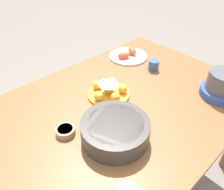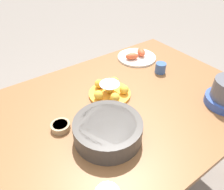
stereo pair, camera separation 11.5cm
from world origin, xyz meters
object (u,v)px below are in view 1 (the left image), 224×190
(sauce_bowl, at_px, (65,131))
(seafood_platter, at_px, (128,55))
(dining_table, at_px, (115,118))
(serving_bowl, at_px, (115,130))
(cup_near, at_px, (154,65))
(cake_plate, at_px, (109,91))
(warming_pot, at_px, (222,86))

(sauce_bowl, xyz_separation_m, seafood_platter, (-0.75, -0.32, 0.00))
(dining_table, bearing_deg, sauce_bowl, -4.22)
(dining_table, xyz_separation_m, serving_bowl, (0.15, 0.15, 0.13))
(serving_bowl, xyz_separation_m, cup_near, (-0.60, -0.26, -0.02))
(cake_plate, height_order, sauce_bowl, cake_plate)
(cup_near, bearing_deg, serving_bowl, 23.32)
(serving_bowl, distance_m, sauce_bowl, 0.23)
(dining_table, height_order, seafood_platter, seafood_platter)
(dining_table, xyz_separation_m, cup_near, (-0.45, -0.11, 0.11))
(cake_plate, height_order, warming_pot, warming_pot)
(dining_table, height_order, sauce_bowl, sauce_bowl)
(serving_bowl, distance_m, warming_pot, 0.67)
(cake_plate, distance_m, serving_bowl, 0.32)
(sauce_bowl, bearing_deg, warming_pot, 156.38)
(cake_plate, relative_size, sauce_bowl, 2.62)
(sauce_bowl, xyz_separation_m, warming_pot, (-0.80, 0.35, 0.05))
(sauce_bowl, relative_size, seafood_platter, 0.33)
(seafood_platter, bearing_deg, cup_near, 89.42)
(serving_bowl, height_order, cup_near, serving_bowl)
(cake_plate, bearing_deg, warming_pot, 137.08)
(dining_table, xyz_separation_m, cake_plate, (-0.04, -0.10, 0.11))
(sauce_bowl, distance_m, seafood_platter, 0.82)
(warming_pot, bearing_deg, sauce_bowl, -23.62)
(cake_plate, height_order, serving_bowl, serving_bowl)
(sauce_bowl, xyz_separation_m, cup_near, (-0.75, -0.08, 0.02))
(dining_table, distance_m, sauce_bowl, 0.32)
(serving_bowl, height_order, sauce_bowl, serving_bowl)
(serving_bowl, relative_size, cup_near, 4.49)
(sauce_bowl, bearing_deg, cup_near, -173.66)
(dining_table, height_order, warming_pot, warming_pot)
(seafood_platter, distance_m, warming_pot, 0.67)
(serving_bowl, bearing_deg, dining_table, -134.32)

